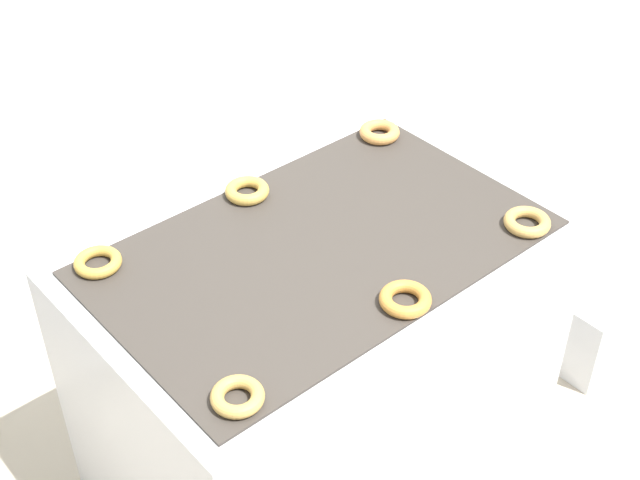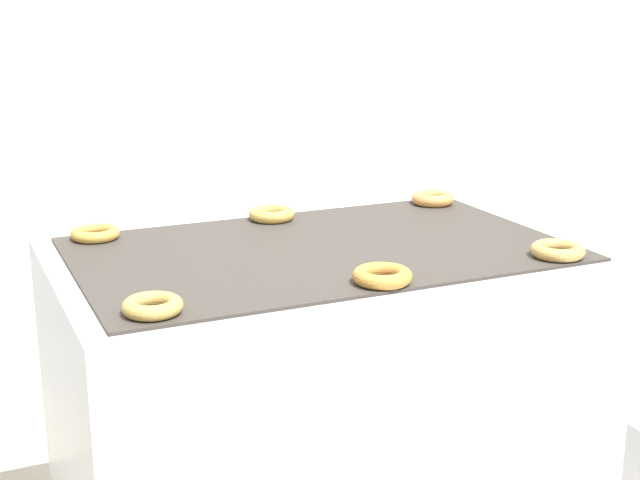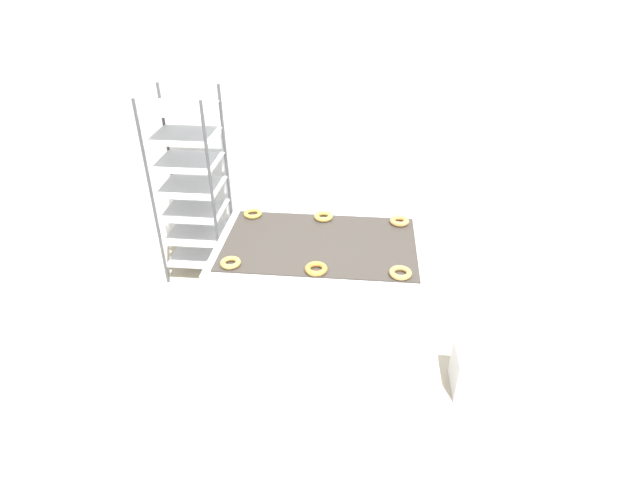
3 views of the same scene
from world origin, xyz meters
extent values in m
cube|color=silver|center=(0.00, 2.12, 1.40)|extent=(8.00, 0.05, 2.80)
cube|color=silver|center=(0.00, 0.68, 0.46)|extent=(1.34, 0.87, 0.91)
cube|color=#38332D|center=(0.00, 0.68, 0.91)|extent=(1.23, 0.76, 0.01)
cube|color=#262628|center=(0.37, 0.29, 0.64)|extent=(0.12, 0.07, 0.10)
torus|color=tan|center=(-0.51, 0.37, 0.93)|extent=(0.12, 0.12, 0.03)
torus|color=#C08236|center=(0.01, 0.36, 0.94)|extent=(0.14, 0.14, 0.03)
torus|color=tan|center=(0.50, 0.37, 0.93)|extent=(0.13, 0.13, 0.03)
torus|color=gold|center=(-0.51, 1.00, 0.93)|extent=(0.13, 0.13, 0.03)
torus|color=gold|center=(-0.01, 1.01, 0.94)|extent=(0.13, 0.13, 0.03)
torus|color=#D3904A|center=(0.52, 0.99, 0.94)|extent=(0.13, 0.13, 0.04)
camera|label=1|loc=(-1.26, -0.78, 2.45)|focal=50.00mm
camera|label=2|loc=(-0.90, -1.32, 1.54)|focal=50.00mm
camera|label=3|loc=(0.26, -2.05, 2.60)|focal=28.00mm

